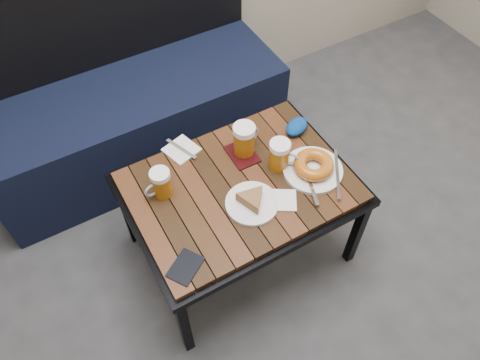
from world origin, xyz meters
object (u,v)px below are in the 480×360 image
knit_pouch (297,127)px  beer_mug_right (280,155)px  bench (134,114)px  passport_burgundy (242,154)px  plate_pie (252,201)px  beer_mug_centre (245,139)px  plate_bagel (313,167)px  passport_navy (185,267)px  cafe_table (240,192)px  beer_mug_left (161,183)px

knit_pouch → beer_mug_right: bearing=-143.2°
bench → passport_burgundy: 0.70m
plate_pie → passport_burgundy: (0.09, 0.22, -0.02)m
beer_mug_centre → plate_bagel: size_ratio=0.49×
passport_burgundy → knit_pouch: size_ratio=1.22×
plate_bagel → passport_burgundy: (-0.19, 0.20, -0.02)m
passport_navy → knit_pouch: size_ratio=1.04×
cafe_table → passport_burgundy: 0.15m
knit_pouch → passport_navy: bearing=-153.4°
cafe_table → beer_mug_centre: bearing=54.2°
cafe_table → knit_pouch: (0.33, 0.12, 0.07)m
plate_pie → passport_burgundy: bearing=68.6°
beer_mug_centre → plate_pie: 0.26m
knit_pouch → beer_mug_left: bearing=-178.4°
cafe_table → passport_navy: size_ratio=7.23×
beer_mug_left → bench: bearing=-106.7°
plate_bagel → passport_navy: size_ratio=2.42×
beer_mug_right → knit_pouch: bearing=79.5°
cafe_table → passport_navy: bearing=-147.6°
passport_burgundy → knit_pouch: 0.26m
plate_pie → passport_navy: 0.33m
cafe_table → passport_burgundy: (0.08, 0.12, 0.05)m
bench → beer_mug_left: bench is taller
plate_bagel → passport_navy: (-0.59, -0.12, -0.02)m
cafe_table → plate_bagel: (0.27, -0.08, 0.07)m
cafe_table → passport_navy: (-0.32, -0.21, 0.05)m
bench → beer_mug_right: 0.86m
beer_mug_right → passport_navy: (-0.50, -0.21, -0.06)m
beer_mug_right → plate_bagel: size_ratio=0.45×
beer_mug_centre → plate_pie: size_ratio=0.72×
cafe_table → passport_burgundy: passport_burgundy is taller
bench → cafe_table: bench is taller
cafe_table → plate_bagel: bearing=-16.9°
passport_burgundy → beer_mug_centre: bearing=33.2°
beer_mug_left → passport_navy: size_ratio=1.01×
beer_mug_centre → passport_burgundy: beer_mug_centre is taller
plate_pie → knit_pouch: plate_pie is taller
beer_mug_left → beer_mug_centre: 0.36m
plate_bagel → passport_navy: 0.61m
beer_mug_left → passport_navy: beer_mug_left is taller
plate_pie → knit_pouch: (0.34, 0.22, 0.00)m
bench → beer_mug_right: bench is taller
beer_mug_left → beer_mug_right: bearing=159.5°
beer_mug_left → cafe_table: bearing=150.6°
plate_bagel → beer_mug_right: bearing=138.4°
cafe_table → beer_mug_right: size_ratio=6.64×
cafe_table → beer_mug_left: bearing=157.9°
passport_navy → beer_mug_left: bearing=136.5°
beer_mug_left → passport_burgundy: 0.35m
cafe_table → beer_mug_centre: 0.20m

